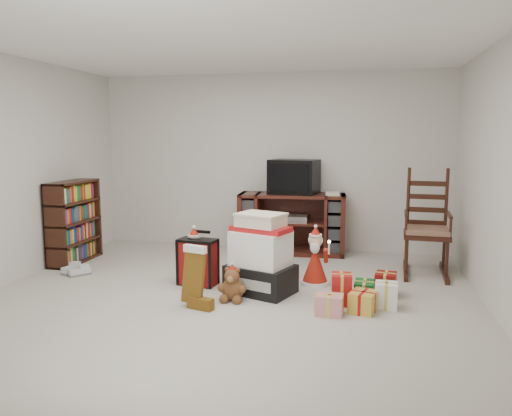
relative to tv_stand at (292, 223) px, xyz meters
The scene contains 13 objects.
room 2.39m from the tv_stand, 99.06° to the right, with size 5.01×5.01×2.51m.
tv_stand is the anchor object (origin of this frame).
bookshelf 2.89m from the tv_stand, 157.94° to the right, with size 0.29×0.86×1.05m.
rocking_chair 1.83m from the tv_stand, 21.63° to the right, with size 0.57×0.89×1.29m.
gift_pile 1.85m from the tv_stand, 91.88° to the right, with size 0.77×0.67×0.82m.
red_suitcase 1.91m from the tv_stand, 114.44° to the right, with size 0.42×0.26×0.60m.
stocking 2.47m from the tv_stand, 104.09° to the right, with size 0.28×0.12×0.60m, color #0C6F18, non-canonical shape.
teddy_bear 2.19m from the tv_stand, 97.46° to the right, with size 0.22×0.20×0.33m.
santa_figurine 1.52m from the tv_stand, 72.15° to the right, with size 0.32×0.30×0.65m.
mrs_claus_figurine 1.88m from the tv_stand, 116.87° to the right, with size 0.31×0.29×0.63m.
sneaker_pair 2.88m from the tv_stand, 145.01° to the right, with size 0.36×0.27×0.09m.
gift_cluster 2.27m from the tv_stand, 64.26° to the right, with size 0.71×0.99×0.24m.
crt_television 0.65m from the tv_stand, 50.36° to the left, with size 0.70×0.56×0.47m.
Camera 1 is at (1.31, -4.57, 1.62)m, focal length 35.00 mm.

